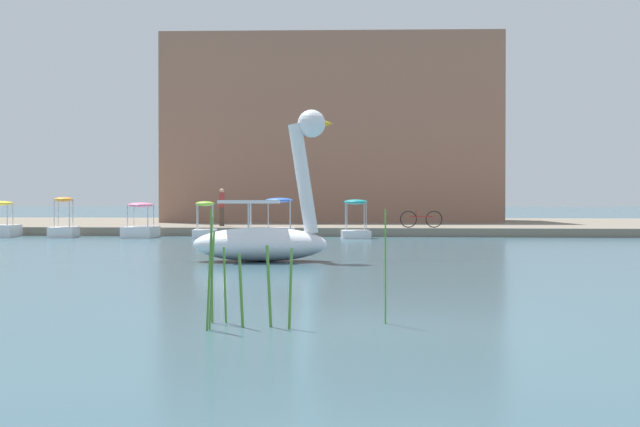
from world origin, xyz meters
The scene contains 13 objects.
ground_plane centered at (0.00, 0.00, 0.00)m, with size 580.41×580.41×0.00m, color #385966.
shore_bank_far centered at (0.00, 37.74, 0.18)m, with size 132.08×23.61×0.37m, color slate.
swan_boat centered at (-2.78, 10.77, 0.77)m, with size 3.47×1.88×3.68m.
pedal_boat_teal centered at (-1.31, 24.61, 0.50)m, with size 1.32×1.84×1.55m.
pedal_boat_blue centered at (-4.35, 24.17, 0.47)m, with size 1.53×2.36×1.62m.
pedal_boat_lime centered at (-7.42, 24.36, 0.40)m, with size 1.19×1.85×1.48m.
pedal_boat_pink centered at (-10.11, 24.43, 0.45)m, with size 1.35×2.31×1.43m.
pedal_boat_orange centered at (-13.39, 24.48, 0.45)m, with size 1.39×2.13×1.66m.
person_on_path centered at (-7.57, 28.44, 1.24)m, with size 0.24×0.26×1.70m.
bicycle_parked centered at (1.36, 26.75, 0.73)m, with size 1.80×0.21×0.73m.
parked_van centered at (0.02, 38.18, 1.38)m, with size 4.88×2.38×1.87m.
apartment_block centered at (-3.42, 39.84, 5.42)m, with size 18.20×9.71×10.10m, color #996B56.
reed_clump_foreground centered at (-1.31, -0.05, 0.54)m, with size 2.12×0.79×1.35m.
Camera 1 is at (0.40, -9.77, 1.42)m, focal length 48.10 mm.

